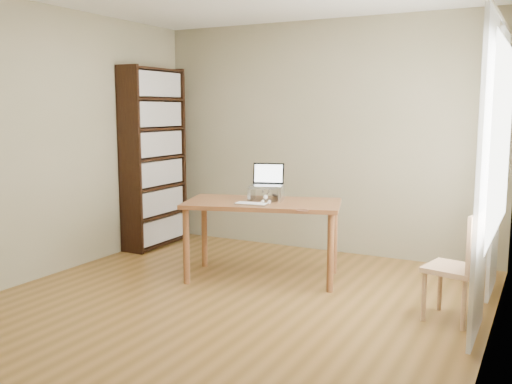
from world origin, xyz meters
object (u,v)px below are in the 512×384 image
object	(u,v)px
bookshelf	(154,158)
chair	(462,263)
keyboard	(251,204)
cat	(269,194)
laptop	(269,180)
desk	(263,211)

from	to	relation	value
bookshelf	chair	bearing A→B (deg)	-14.50
bookshelf	chair	world-z (taller)	bookshelf
keyboard	cat	bearing A→B (deg)	79.55
cat	chair	xyz separation A→B (m)	(1.84, -0.42, -0.35)
keyboard	chair	xyz separation A→B (m)	(1.86, -0.09, -0.30)
bookshelf	cat	size ratio (longest dim) A/B	4.48
laptop	cat	xyz separation A→B (m)	(0.02, -0.02, -0.13)
laptop	chair	bearing A→B (deg)	-30.03
desk	laptop	world-z (taller)	laptop
bookshelf	keyboard	xyz separation A→B (m)	(1.74, -0.84, -0.29)
laptop	keyboard	xyz separation A→B (m)	(-0.00, -0.35, -0.18)
keyboard	laptop	bearing A→B (deg)	82.62
desk	cat	bearing A→B (deg)	64.50
cat	chair	distance (m)	1.92
keyboard	cat	size ratio (longest dim) A/B	0.67
cat	desk	bearing A→B (deg)	-121.27
bookshelf	desk	xyz separation A→B (m)	(1.74, -0.62, -0.39)
keyboard	desk	bearing A→B (deg)	82.34
cat	bookshelf	bearing A→B (deg)	141.69
bookshelf	desk	world-z (taller)	bookshelf
cat	keyboard	bearing A→B (deg)	-115.79
bookshelf	laptop	xyz separation A→B (m)	(1.74, -0.48, -0.11)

